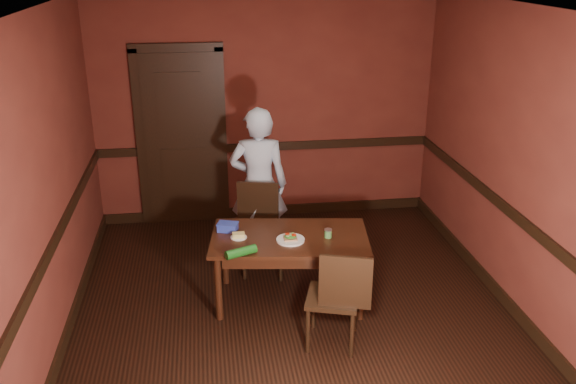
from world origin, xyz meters
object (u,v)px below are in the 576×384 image
object	(u,v)px
chair_far	(265,231)
sauce_jar	(328,233)
sandwich_plate	(290,239)
chair_near	(333,295)
dining_table	(290,269)
food_tub	(228,227)
cheese_saucer	(239,236)
person	(259,185)

from	to	relation	value
chair_far	sauce_jar	world-z (taller)	chair_far
chair_far	sauce_jar	bearing A→B (deg)	-38.09
sandwich_plate	chair_near	bearing A→B (deg)	-66.99
dining_table	chair_far	world-z (taller)	chair_far
sandwich_plate	food_tub	xyz separation A→B (m)	(-0.55, 0.29, 0.02)
dining_table	cheese_saucer	world-z (taller)	cheese_saucer
person	cheese_saucer	bearing A→B (deg)	80.38
dining_table	chair_far	size ratio (longest dim) A/B	1.56
chair_far	person	xyz separation A→B (m)	(-0.02, 0.35, 0.37)
chair_near	food_tub	bearing A→B (deg)	-30.56
chair_near	sandwich_plate	xyz separation A→B (m)	(-0.26, 0.62, 0.24)
chair_far	food_tub	bearing A→B (deg)	-119.87
sandwich_plate	food_tub	bearing A→B (deg)	152.40
sauce_jar	person	bearing A→B (deg)	117.70
cheese_saucer	sauce_jar	bearing A→B (deg)	-7.44
person	dining_table	bearing A→B (deg)	108.52
person	food_tub	distance (m)	0.84
chair_far	chair_near	bearing A→B (deg)	-57.61
sauce_jar	food_tub	world-z (taller)	sauce_jar
dining_table	chair_far	distance (m)	0.63
sauce_jar	cheese_saucer	xyz separation A→B (m)	(-0.81, 0.11, -0.02)
chair_far	sandwich_plate	distance (m)	0.74
person	sandwich_plate	xyz separation A→B (m)	(0.19, -1.04, -0.14)
chair_near	person	distance (m)	1.76
chair_far	food_tub	xyz separation A→B (m)	(-0.38, -0.40, 0.25)
person	cheese_saucer	distance (m)	0.96
chair_near	food_tub	size ratio (longest dim) A/B	4.16
sauce_jar	chair_near	bearing A→B (deg)	-97.58
chair_near	sauce_jar	world-z (taller)	chair_near
chair_far	cheese_saucer	distance (m)	0.67
food_tub	chair_far	bearing A→B (deg)	63.59
dining_table	person	world-z (taller)	person
cheese_saucer	dining_table	bearing A→B (deg)	-4.25
dining_table	sandwich_plate	distance (m)	0.36
sandwich_plate	sauce_jar	world-z (taller)	sauce_jar
dining_table	cheese_saucer	xyz separation A→B (m)	(-0.47, 0.03, 0.35)
dining_table	sandwich_plate	size ratio (longest dim) A/B	5.57
sauce_jar	sandwich_plate	bearing A→B (deg)	-176.95
person	sandwich_plate	distance (m)	1.06
person	sauce_jar	distance (m)	1.16
chair_near	person	size ratio (longest dim) A/B	0.54
sauce_jar	dining_table	bearing A→B (deg)	168.31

